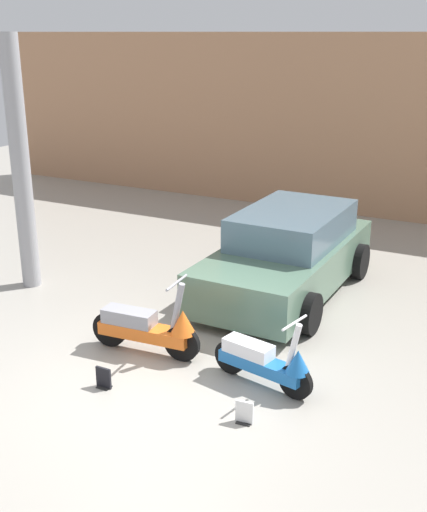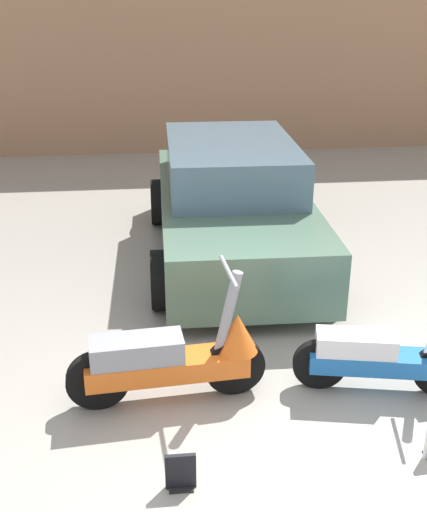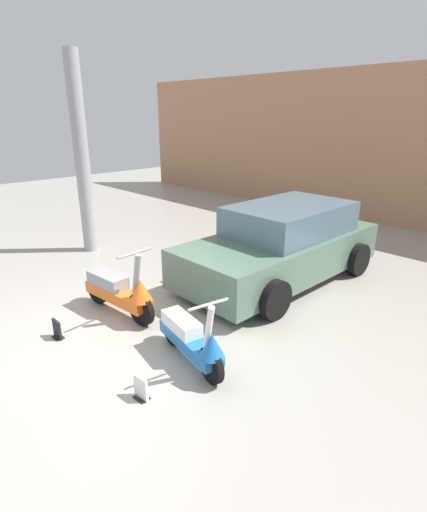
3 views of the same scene
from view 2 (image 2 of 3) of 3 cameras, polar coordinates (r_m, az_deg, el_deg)
name	(u,v)px [view 2 (image 2 of 3)]	position (r m, az deg, el deg)	size (l,w,h in m)	color
ground_plane	(248,459)	(4.63, 3.05, -17.55)	(28.00, 28.00, 0.00)	#9E998E
wall_back	(176,42)	(12.16, -3.33, 18.42)	(19.60, 0.12, 3.98)	tan
scooter_front_left	(176,356)	(4.97, -3.37, -8.90)	(1.54, 0.56, 1.08)	black
scooter_front_right	(388,354)	(5.26, 15.29, -8.39)	(1.35, 0.56, 0.95)	black
car_rear_left	(232,204)	(7.48, 1.66, 4.69)	(1.95, 3.95, 1.33)	#51705B
placard_near_left_scooter	(181,473)	(4.36, -2.94, -18.72)	(0.20, 0.12, 0.26)	black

